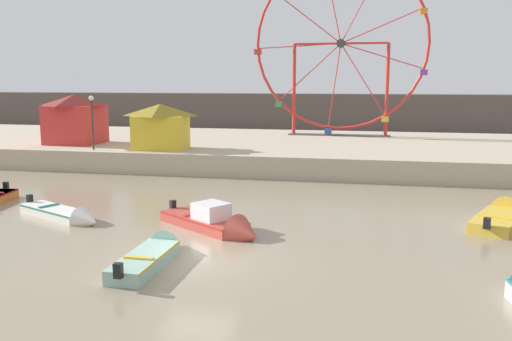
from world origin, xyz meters
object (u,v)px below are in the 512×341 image
promenade_lamp_near (92,114)px  motorboat_faded_red (219,224)px  motorboat_white_red_stripe (67,215)px  carnival_booth_yellow_awning (161,126)px  ferris_wheel_red_frame (341,46)px  motorboat_seafoam (153,254)px  carnival_booth_red_striped (75,118)px  motorboat_mustard_yellow (502,216)px

promenade_lamp_near → motorboat_faded_red: bearing=-46.2°
motorboat_white_red_stripe → carnival_booth_yellow_awning: bearing=120.5°
ferris_wheel_red_frame → carnival_booth_yellow_awning: ferris_wheel_red_frame is taller
motorboat_faded_red → promenade_lamp_near: 17.97m
carnival_booth_yellow_awning → motorboat_seafoam: bearing=-74.6°
motorboat_seafoam → carnival_booth_red_striped: (-14.16, 19.83, 2.97)m
motorboat_white_red_stripe → carnival_booth_red_striped: (-8.38, 15.45, 3.01)m
carnival_booth_red_striped → promenade_lamp_near: (3.09, -3.18, 0.52)m
ferris_wheel_red_frame → carnival_booth_yellow_awning: bearing=-133.7°
ferris_wheel_red_frame → carnival_booth_red_striped: size_ratio=3.70×
motorboat_white_red_stripe → carnival_booth_yellow_awning: 13.99m
motorboat_faded_red → carnival_booth_yellow_awning: 16.46m
motorboat_faded_red → carnival_booth_yellow_awning: bearing=154.3°
motorboat_faded_red → ferris_wheel_red_frame: bearing=117.9°
ferris_wheel_red_frame → carnival_booth_yellow_awning: size_ratio=3.65×
carnival_booth_red_striped → promenade_lamp_near: promenade_lamp_near is taller
motorboat_white_red_stripe → carnival_booth_yellow_awning: carnival_booth_yellow_awning is taller
motorboat_mustard_yellow → motorboat_faded_red: motorboat_faded_red is taller
motorboat_seafoam → motorboat_white_red_stripe: 7.25m
motorboat_seafoam → carnival_booth_yellow_awning: size_ratio=1.16×
motorboat_faded_red → carnival_booth_yellow_awning: size_ratio=1.29×
motorboat_seafoam → carnival_booth_red_striped: size_ratio=1.18×
carnival_booth_red_striped → promenade_lamp_near: bearing=-46.5°
motorboat_mustard_yellow → ferris_wheel_red_frame: size_ratio=0.33×
motorboat_seafoam → ferris_wheel_red_frame: 31.15m
motorboat_seafoam → promenade_lamp_near: (-11.07, 16.64, 3.49)m
ferris_wheel_red_frame → promenade_lamp_near: 20.71m
motorboat_mustard_yellow → carnival_booth_red_striped: size_ratio=1.23×
motorboat_seafoam → motorboat_mustard_yellow: size_ratio=0.96×
carnival_booth_red_striped → carnival_booth_yellow_awning: (7.30, -1.78, -0.27)m
motorboat_faded_red → ferris_wheel_red_frame: 27.27m
motorboat_white_red_stripe → ferris_wheel_red_frame: ferris_wheel_red_frame is taller
carnival_booth_red_striped → motorboat_mustard_yellow: bearing=-24.9°
motorboat_faded_red → promenade_lamp_near: (-12.21, 12.73, 3.43)m
motorboat_white_red_stripe → ferris_wheel_red_frame: 28.51m
motorboat_white_red_stripe → carnival_booth_yellow_awning: (-1.08, 13.67, 2.73)m
motorboat_mustard_yellow → carnival_booth_red_striped: (-26.65, 11.99, 2.97)m
motorboat_mustard_yellow → carnival_booth_red_striped: carnival_booth_red_striped is taller
motorboat_seafoam → ferris_wheel_red_frame: ferris_wheel_red_frame is taller
promenade_lamp_near → ferris_wheel_red_frame: bearing=40.4°
motorboat_faded_red → carnival_booth_red_striped: carnival_booth_red_striped is taller
motorboat_seafoam → motorboat_mustard_yellow: bearing=-58.0°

